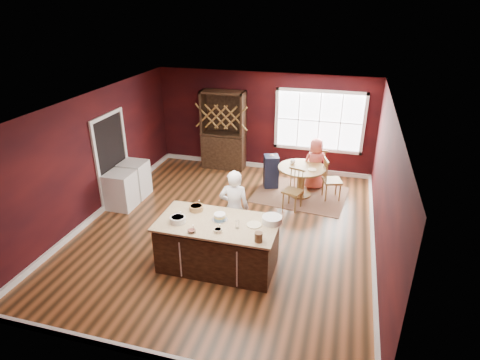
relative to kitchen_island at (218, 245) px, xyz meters
name	(u,v)px	position (x,y,z in m)	size (l,w,h in m)	color
room_shell	(226,171)	(-0.22, 1.25, 0.91)	(7.00, 7.00, 7.00)	brown
window	(319,121)	(1.28, 4.72, 1.06)	(2.36, 0.10, 1.66)	white
doorway	(112,160)	(-3.19, 1.85, 0.59)	(0.08, 1.26, 2.13)	white
kitchen_island	(218,245)	(0.00, 0.00, 0.00)	(2.12, 1.11, 0.92)	black
dining_table	(301,175)	(1.06, 3.26, 0.10)	(1.15, 1.15, 0.75)	brown
baker	(234,208)	(0.08, 0.78, 0.36)	(0.58, 0.38, 1.59)	white
layer_cake	(220,217)	(0.01, 0.09, 0.54)	(0.29, 0.29, 0.12)	white
bowl_blue	(178,220)	(-0.66, -0.18, 0.53)	(0.27, 0.27, 0.11)	white
bowl_yellow	(196,208)	(-0.51, 0.30, 0.53)	(0.26, 0.26, 0.10)	tan
bowl_pink	(192,231)	(-0.31, -0.43, 0.51)	(0.14, 0.14, 0.05)	white
bowl_olive	(218,230)	(0.11, -0.29, 0.51)	(0.14, 0.14, 0.05)	beige
drinking_glass	(237,225)	(0.39, -0.10, 0.55)	(0.07, 0.07, 0.15)	silver
dinner_plate	(254,225)	(0.64, 0.07, 0.49)	(0.26, 0.26, 0.02)	#F2EEB5
white_tub	(272,220)	(0.92, 0.24, 0.54)	(0.35, 0.35, 0.12)	silver
stoneware_crock	(259,237)	(0.83, -0.39, 0.56)	(0.13, 0.13, 0.16)	#523729
rug	(300,195)	(1.06, 3.26, -0.43)	(2.19, 1.69, 0.01)	brown
chair_east	(332,179)	(1.80, 3.29, 0.08)	(0.44, 0.42, 1.04)	brown
chair_south	(293,190)	(0.96, 2.53, 0.04)	(0.40, 0.39, 0.96)	brown
chair_north	(317,166)	(1.37, 3.97, 0.09)	(0.44, 0.42, 1.05)	#966334
seated_woman	(315,164)	(1.33, 3.78, 0.22)	(0.65, 0.42, 1.32)	#DA5C51
high_chair	(271,171)	(0.25, 3.55, 0.00)	(0.36, 0.36, 0.88)	#171E38
toddler	(274,157)	(0.31, 3.61, 0.37)	(0.18, 0.14, 0.26)	#8CA5BF
table_plate	(312,170)	(1.31, 3.15, 0.32)	(0.21, 0.21, 0.02)	beige
table_cup	(293,162)	(0.81, 3.42, 0.36)	(0.12, 0.12, 0.10)	white
hutch	(223,130)	(-1.31, 4.47, 0.66)	(1.20, 0.50, 2.20)	#3C2615
washer	(121,190)	(-2.86, 1.53, -0.01)	(0.59, 0.57, 0.86)	white
dryer	(135,179)	(-2.86, 2.17, 0.00)	(0.60, 0.58, 0.88)	silver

